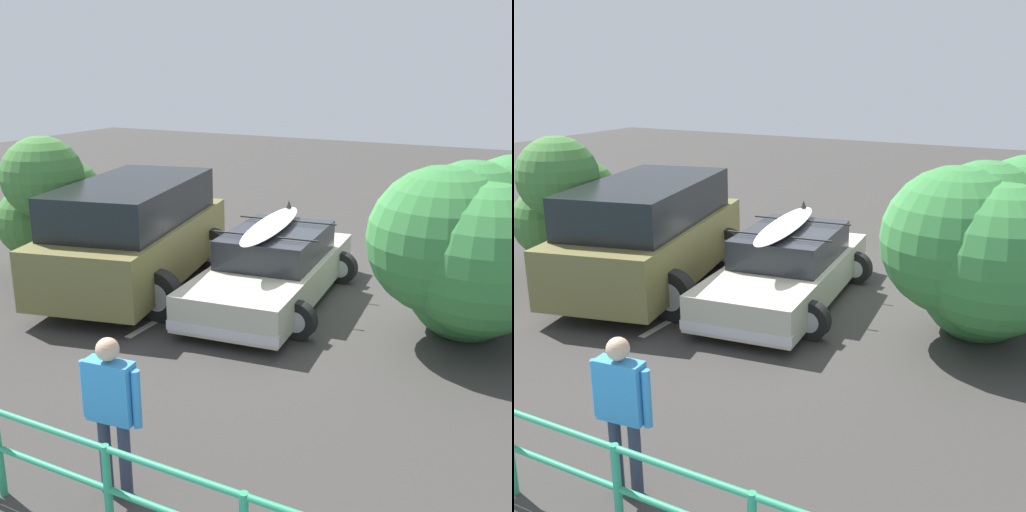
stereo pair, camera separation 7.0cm
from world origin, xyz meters
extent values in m
cube|color=#383533|center=(0.00, 0.00, -0.01)|extent=(44.00, 44.00, 0.02)
cube|color=silver|center=(1.57, 0.06, 0.00)|extent=(0.12, 4.65, 0.00)
cube|color=#B7B29E|center=(0.36, 0.06, 0.43)|extent=(2.13, 4.39, 0.55)
cube|color=#23262B|center=(0.38, -0.11, 0.95)|extent=(1.68, 2.18, 0.47)
cube|color=silver|center=(0.12, 2.12, 0.28)|extent=(1.69, 0.29, 0.14)
cube|color=silver|center=(0.59, -2.00, 0.28)|extent=(1.69, 0.29, 0.14)
cylinder|color=black|center=(-0.63, 1.27, 0.29)|extent=(0.57, 0.18, 0.57)
cylinder|color=#B7B7BC|center=(-0.63, 1.27, 0.29)|extent=(0.31, 0.19, 0.31)
cylinder|color=black|center=(1.05, 1.46, 0.29)|extent=(0.57, 0.18, 0.57)
cylinder|color=#B7B7BC|center=(1.05, 1.46, 0.29)|extent=(0.31, 0.19, 0.31)
cylinder|color=black|center=(-0.34, -1.34, 0.29)|extent=(0.57, 0.18, 0.57)
cylinder|color=#B7B7BC|center=(-0.34, -1.34, 0.29)|extent=(0.31, 0.19, 0.31)
cylinder|color=black|center=(1.35, -1.15, 0.29)|extent=(0.57, 0.18, 0.57)
cylinder|color=#B7B7BC|center=(1.35, -1.15, 0.29)|extent=(0.31, 0.19, 0.31)
cylinder|color=black|center=(0.31, 0.44, 1.22)|extent=(1.73, 0.23, 0.03)
cylinder|color=black|center=(0.44, -0.67, 1.22)|extent=(1.73, 0.23, 0.03)
ellipsoid|color=white|center=(0.44, -0.04, 1.28)|extent=(0.97, 2.83, 0.09)
cone|color=black|center=(0.63, -1.14, 1.40)|extent=(0.10, 0.10, 0.14)
cube|color=brown|center=(2.79, 0.56, 0.74)|extent=(2.85, 4.66, 0.95)
cube|color=black|center=(2.79, 0.56, 1.56)|extent=(2.48, 3.70, 0.69)
cylinder|color=black|center=(3.30, -1.66, 0.84)|extent=(0.75, 0.34, 0.72)
cylinder|color=black|center=(1.54, 1.60, 0.40)|extent=(0.80, 0.22, 0.80)
cylinder|color=#B7B7BC|center=(1.54, 1.60, 0.40)|extent=(0.44, 0.23, 0.44)
cylinder|color=black|center=(3.44, 2.05, 0.40)|extent=(0.80, 0.22, 0.80)
cylinder|color=#B7B7BC|center=(3.44, 2.05, 0.40)|extent=(0.44, 0.23, 0.44)
cylinder|color=black|center=(2.13, -0.93, 0.40)|extent=(0.80, 0.22, 0.80)
cylinder|color=#B7B7BC|center=(2.13, -0.93, 0.40)|extent=(0.44, 0.23, 0.44)
cylinder|color=black|center=(4.03, -0.49, 0.40)|extent=(0.80, 0.22, 0.80)
cylinder|color=#B7B7BC|center=(4.03, -0.49, 0.40)|extent=(0.44, 0.23, 0.44)
cylinder|color=#33384C|center=(-0.67, 5.20, 0.39)|extent=(0.11, 0.11, 0.77)
cylinder|color=#33384C|center=(-0.47, 5.22, 0.39)|extent=(0.11, 0.11, 0.77)
cube|color=#3D8ED1|center=(-0.57, 5.21, 1.06)|extent=(0.47, 0.22, 0.58)
sphere|color=#D6A884|center=(-0.57, 5.21, 1.46)|extent=(0.21, 0.21, 0.21)
cylinder|color=#3D8ED1|center=(-0.83, 5.19, 1.04)|extent=(0.08, 0.08, 0.55)
cylinder|color=#3D8ED1|center=(-0.31, 5.24, 1.04)|extent=(0.08, 0.08, 0.55)
cylinder|color=#2D9366|center=(-0.92, 5.72, 0.46)|extent=(0.07, 0.07, 0.91)
cylinder|color=#2D9366|center=(-0.29, 5.72, 0.88)|extent=(8.89, 0.07, 0.06)
cylinder|color=#2D9366|center=(-0.29, 5.72, 0.50)|extent=(8.89, 0.07, 0.06)
cylinder|color=#4C3828|center=(-2.64, -0.12, 0.27)|extent=(0.38, 0.38, 0.54)
sphere|color=#387F3D|center=(-2.96, 0.52, 1.34)|extent=(2.07, 2.07, 2.07)
sphere|color=#387F3D|center=(-2.40, 0.46, 1.51)|extent=(2.05, 2.05, 2.05)
sphere|color=#387F3D|center=(-2.69, 0.02, 1.69)|extent=(1.75, 1.75, 1.75)
sphere|color=#387F3D|center=(-2.72, -0.08, 0.80)|extent=(1.77, 1.77, 1.77)
cylinder|color=#4C3828|center=(4.71, 0.23, 0.26)|extent=(0.32, 0.32, 0.53)
sphere|color=#427A38|center=(4.71, 0.23, 1.35)|extent=(1.58, 1.58, 1.58)
sphere|color=#427A38|center=(5.14, 0.60, 0.95)|extent=(1.38, 1.38, 1.38)
sphere|color=#427A38|center=(4.48, 0.91, 1.89)|extent=(1.45, 1.45, 1.45)
sphere|color=#427A38|center=(4.46, 0.45, 1.04)|extent=(1.13, 1.13, 1.13)
camera|label=1|loc=(-4.06, 9.11, 3.85)|focal=45.00mm
camera|label=2|loc=(-4.12, 9.08, 3.85)|focal=45.00mm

